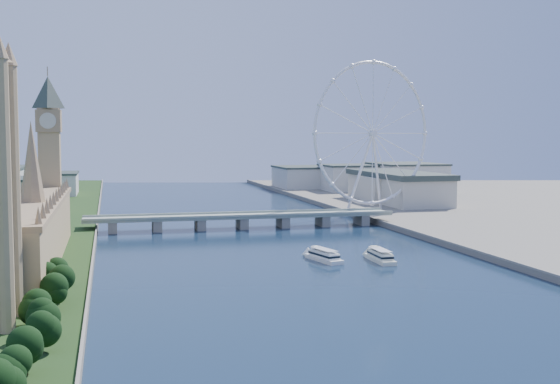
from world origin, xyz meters
name	(u,v)px	position (x,y,z in m)	size (l,w,h in m)	color
ground	(428,355)	(0.00, 0.00, 0.00)	(2000.00, 2000.00, 0.00)	#1A374B
tree_row	(43,312)	(-113.00, 42.00, 9.45)	(9.37, 153.37, 22.26)	black
parliament_range	(34,232)	(-128.00, 170.00, 18.48)	(24.00, 200.00, 70.00)	tan
big_ben	(49,134)	(-128.00, 278.00, 66.57)	(20.02, 20.02, 110.00)	tan
westminster_bridge	(242,219)	(0.00, 300.00, 6.63)	(220.00, 22.00, 9.50)	gray
london_eye	(373,134)	(119.98, 355.08, 67.52)	(113.60, 39.12, 124.30)	silver
county_hall	(397,205)	(175.00, 430.00, 0.00)	(54.00, 144.00, 35.00)	beige
city_skyline	(233,181)	(39.22, 560.08, 16.96)	(505.00, 280.00, 32.00)	beige
tour_boat_near	(324,261)	(17.08, 159.03, 0.00)	(7.96, 31.08, 6.88)	white
tour_boat_far	(380,262)	(45.19, 150.65, 0.00)	(8.11, 31.64, 7.01)	silver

